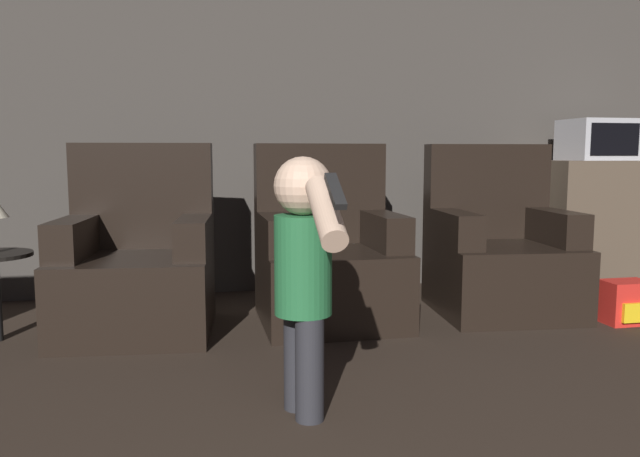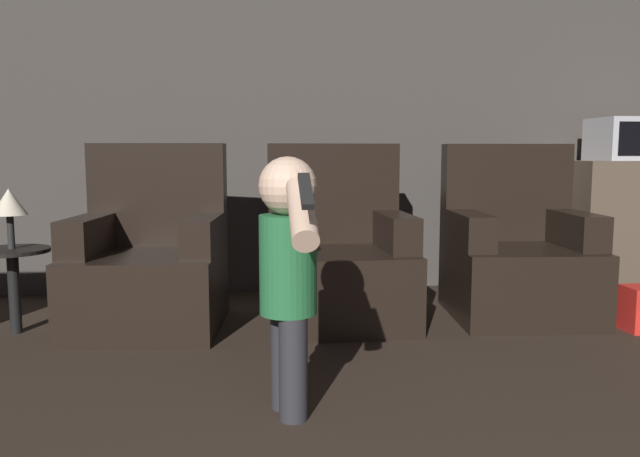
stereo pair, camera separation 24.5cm
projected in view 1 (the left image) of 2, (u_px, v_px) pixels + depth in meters
The scene contains 8 objects.
wall_back at pixel (273, 104), 4.30m from camera, with size 8.40×0.05×2.60m.
armchair_left at pixel (138, 267), 3.37m from camera, with size 0.85×0.83×1.02m.
armchair_middle at pixel (328, 260), 3.59m from camera, with size 0.79×0.77×1.02m.
armchair_right at pixel (499, 255), 3.80m from camera, with size 0.84×0.82×1.02m.
person_toddler at pixel (304, 265), 2.23m from camera, with size 0.21×0.64×0.95m.
toy_backpack at pixel (626, 302), 3.53m from camera, with size 0.26×0.20×0.24m.
kitchen_counter at pixel (619, 224), 4.48m from camera, with size 1.31×0.70×0.91m.
microwave at pixel (602, 140), 4.37m from camera, with size 0.52×0.38×0.29m.
Camera 1 is at (-0.56, 0.15, 0.95)m, focal length 35.00 mm.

